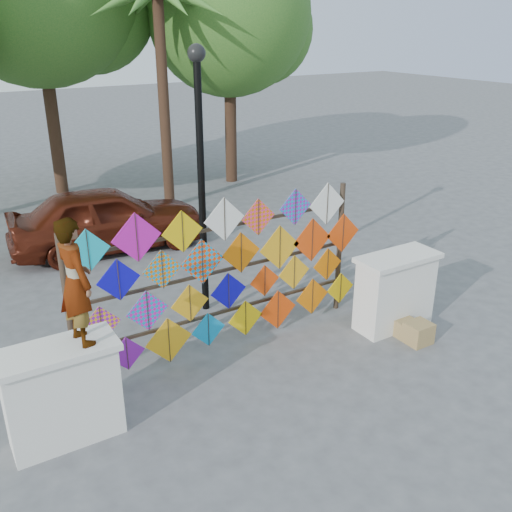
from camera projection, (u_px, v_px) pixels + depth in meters
name	position (u px, v px, depth m)	size (l,w,h in m)	color
ground	(248.00, 366.00, 8.50)	(80.00, 80.00, 0.00)	slate
parapet_left	(62.00, 394.00, 6.79)	(1.40, 0.65, 1.28)	silver
parapet_right	(395.00, 291.00, 9.39)	(1.40, 0.65, 1.28)	silver
kite_rack	(230.00, 272.00, 8.67)	(4.96, 0.24, 2.42)	#33261C
tree_east	(231.00, 13.00, 16.57)	(5.40, 4.80, 7.42)	#44271D
palm_tree	(158.00, 13.00, 13.99)	(3.62, 3.62, 5.83)	#44271D
vendor_woman	(75.00, 282.00, 6.42)	(0.56, 0.37, 1.53)	#99999E
sedan	(107.00, 218.00, 12.62)	(1.70, 4.22, 1.44)	#4F190D
lamppost	(200.00, 160.00, 9.20)	(0.28, 0.28, 4.46)	black
cardboard_box_near	(418.00, 333.00, 9.06)	(0.39, 0.35, 0.35)	#A1844D
cardboard_box_far	(406.00, 328.00, 9.25)	(0.34, 0.32, 0.29)	#A1844D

